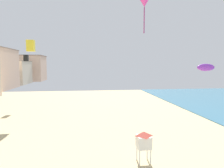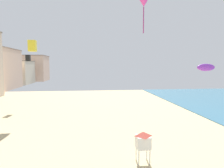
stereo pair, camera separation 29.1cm
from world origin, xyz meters
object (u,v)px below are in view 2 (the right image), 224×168
(lifeguard_stand, at_px, (143,140))
(kite_purple_parafoil, at_px, (206,67))
(kite_black_box, at_px, (28,58))
(kite_yellow_box, at_px, (32,46))

(lifeguard_stand, xyz_separation_m, kite_purple_parafoil, (5.36, 0.35, 5.88))
(lifeguard_stand, xyz_separation_m, kite_black_box, (-16.09, 26.16, 7.50))
(lifeguard_stand, bearing_deg, kite_yellow_box, 108.53)
(kite_purple_parafoil, bearing_deg, lifeguard_stand, -176.29)
(kite_black_box, height_order, kite_purple_parafoil, kite_black_box)
(kite_yellow_box, distance_m, kite_purple_parafoil, 25.64)
(kite_purple_parafoil, bearing_deg, kite_yellow_box, 136.38)
(lifeguard_stand, height_order, kite_black_box, kite_black_box)
(lifeguard_stand, xyz_separation_m, kite_yellow_box, (-13.06, 17.89, 9.11))
(kite_yellow_box, height_order, kite_purple_parafoil, kite_yellow_box)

